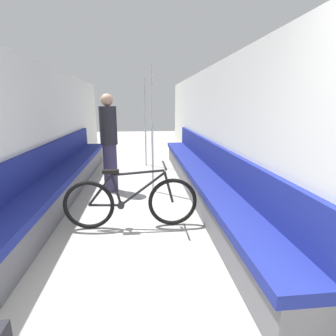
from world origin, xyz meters
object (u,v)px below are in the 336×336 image
(grab_pole_near, at_px, (145,124))
(grab_pole_far, at_px, (152,133))
(passenger_standing, at_px, (109,142))
(bench_seat_row_left, at_px, (60,181))
(bicycle, at_px, (131,202))
(bench_seat_row_right, at_px, (201,177))

(grab_pole_near, relative_size, grab_pole_far, 1.00)
(grab_pole_far, height_order, passenger_standing, grab_pole_far)
(bench_seat_row_left, height_order, bicycle, bench_seat_row_left)
(grab_pole_near, bearing_deg, bicycle, -94.20)
(bench_seat_row_left, height_order, bench_seat_row_right, same)
(bench_seat_row_left, bearing_deg, bench_seat_row_right, 0.00)
(bench_seat_row_left, xyz_separation_m, bicycle, (1.21, -1.17, 0.04))
(bench_seat_row_left, bearing_deg, bicycle, -44.10)
(bicycle, relative_size, grab_pole_far, 0.77)
(bench_seat_row_right, bearing_deg, bicycle, -135.07)
(bicycle, xyz_separation_m, grab_pole_far, (0.34, 1.40, 0.73))
(passenger_standing, bearing_deg, bench_seat_row_right, 99.42)
(grab_pole_near, xyz_separation_m, passenger_standing, (-0.68, -2.04, -0.17))
(bench_seat_row_right, bearing_deg, grab_pole_near, 111.03)
(bench_seat_row_right, distance_m, passenger_standing, 1.74)
(bench_seat_row_left, distance_m, passenger_standing, 1.05)
(grab_pole_near, xyz_separation_m, grab_pole_far, (0.08, -2.16, 0.00))
(bench_seat_row_left, bearing_deg, grab_pole_far, 8.31)
(bicycle, xyz_separation_m, passenger_standing, (-0.42, 1.51, 0.56))
(bicycle, distance_m, grab_pole_far, 1.62)
(bench_seat_row_left, relative_size, grab_pole_near, 2.86)
(bench_seat_row_right, distance_m, bicycle, 1.66)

